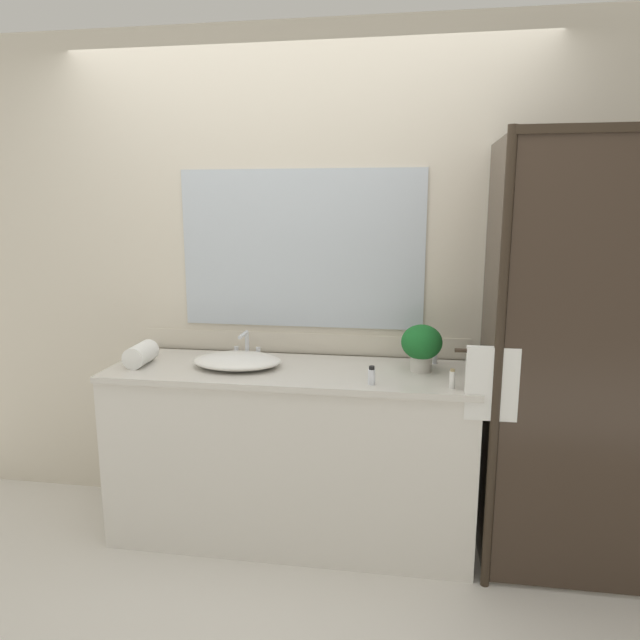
{
  "coord_description": "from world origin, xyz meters",
  "views": [
    {
      "loc": [
        0.57,
        -2.68,
        1.68
      ],
      "look_at": [
        0.15,
        0.0,
        1.15
      ],
      "focal_mm": 32.19,
      "sensor_mm": 36.0,
      "label": 1
    }
  ],
  "objects_px": {
    "sink_basin": "(237,361)",
    "amenity_bottle_conditioner": "(372,376)",
    "rolled_towel_near_edge": "(141,354)",
    "potted_plant": "(422,344)",
    "faucet": "(247,349)",
    "amenity_bottle_shampoo": "(452,379)",
    "amenity_bottle_lotion": "(435,354)"
  },
  "relations": [
    {
      "from": "potted_plant",
      "to": "amenity_bottle_lotion",
      "type": "relative_size",
      "value": 2.24
    },
    {
      "from": "faucet",
      "to": "rolled_towel_near_edge",
      "type": "xyz_separation_m",
      "value": [
        -0.49,
        -0.21,
        0.0
      ]
    },
    {
      "from": "potted_plant",
      "to": "amenity_bottle_lotion",
      "type": "distance_m",
      "value": 0.18
    },
    {
      "from": "potted_plant",
      "to": "rolled_towel_near_edge",
      "type": "bearing_deg",
      "value": -175.59
    },
    {
      "from": "amenity_bottle_lotion",
      "to": "rolled_towel_near_edge",
      "type": "bearing_deg",
      "value": -170.18
    },
    {
      "from": "sink_basin",
      "to": "rolled_towel_near_edge",
      "type": "xyz_separation_m",
      "value": [
        -0.49,
        -0.04,
        0.02
      ]
    },
    {
      "from": "faucet",
      "to": "amenity_bottle_shampoo",
      "type": "bearing_deg",
      "value": -18.95
    },
    {
      "from": "amenity_bottle_shampoo",
      "to": "faucet",
      "type": "bearing_deg",
      "value": 161.05
    },
    {
      "from": "faucet",
      "to": "amenity_bottle_shampoo",
      "type": "xyz_separation_m",
      "value": [
        1.04,
        -0.36,
        -0.01
      ]
    },
    {
      "from": "potted_plant",
      "to": "amenity_bottle_shampoo",
      "type": "height_order",
      "value": "potted_plant"
    },
    {
      "from": "amenity_bottle_conditioner",
      "to": "rolled_towel_near_edge",
      "type": "bearing_deg",
      "value": 172.8
    },
    {
      "from": "amenity_bottle_lotion",
      "to": "rolled_towel_near_edge",
      "type": "relative_size",
      "value": 0.5
    },
    {
      "from": "amenity_bottle_conditioner",
      "to": "amenity_bottle_shampoo",
      "type": "height_order",
      "value": "amenity_bottle_shampoo"
    },
    {
      "from": "potted_plant",
      "to": "amenity_bottle_shampoo",
      "type": "xyz_separation_m",
      "value": [
        0.13,
        -0.25,
        -0.09
      ]
    },
    {
      "from": "potted_plant",
      "to": "amenity_bottle_conditioner",
      "type": "xyz_separation_m",
      "value": [
        -0.22,
        -0.26,
        -0.09
      ]
    },
    {
      "from": "faucet",
      "to": "amenity_bottle_lotion",
      "type": "relative_size",
      "value": 1.66
    },
    {
      "from": "potted_plant",
      "to": "amenity_bottle_conditioner",
      "type": "bearing_deg",
      "value": -131.08
    },
    {
      "from": "faucet",
      "to": "amenity_bottle_lotion",
      "type": "distance_m",
      "value": 0.98
    },
    {
      "from": "amenity_bottle_shampoo",
      "to": "sink_basin",
      "type": "bearing_deg",
      "value": 169.81
    },
    {
      "from": "amenity_bottle_conditioner",
      "to": "amenity_bottle_shampoo",
      "type": "xyz_separation_m",
      "value": [
        0.35,
        0.0,
        0.0
      ]
    },
    {
      "from": "faucet",
      "to": "amenity_bottle_conditioner",
      "type": "xyz_separation_m",
      "value": [
        0.68,
        -0.36,
        -0.01
      ]
    },
    {
      "from": "sink_basin",
      "to": "amenity_bottle_conditioner",
      "type": "height_order",
      "value": "amenity_bottle_conditioner"
    },
    {
      "from": "sink_basin",
      "to": "amenity_bottle_conditioner",
      "type": "bearing_deg",
      "value": -15.38
    },
    {
      "from": "sink_basin",
      "to": "rolled_towel_near_edge",
      "type": "relative_size",
      "value": 2.19
    },
    {
      "from": "sink_basin",
      "to": "rolled_towel_near_edge",
      "type": "distance_m",
      "value": 0.49
    },
    {
      "from": "amenity_bottle_conditioner",
      "to": "rolled_towel_near_edge",
      "type": "height_order",
      "value": "rolled_towel_near_edge"
    },
    {
      "from": "amenity_bottle_conditioner",
      "to": "amenity_bottle_lotion",
      "type": "relative_size",
      "value": 0.83
    },
    {
      "from": "faucet",
      "to": "rolled_towel_near_edge",
      "type": "relative_size",
      "value": 0.83
    },
    {
      "from": "amenity_bottle_lotion",
      "to": "rolled_towel_near_edge",
      "type": "distance_m",
      "value": 1.49
    },
    {
      "from": "sink_basin",
      "to": "rolled_towel_near_edge",
      "type": "bearing_deg",
      "value": -175.37
    },
    {
      "from": "amenity_bottle_conditioner",
      "to": "amenity_bottle_lotion",
      "type": "height_order",
      "value": "amenity_bottle_lotion"
    },
    {
      "from": "potted_plant",
      "to": "faucet",
      "type": "bearing_deg",
      "value": 173.6
    }
  ]
}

